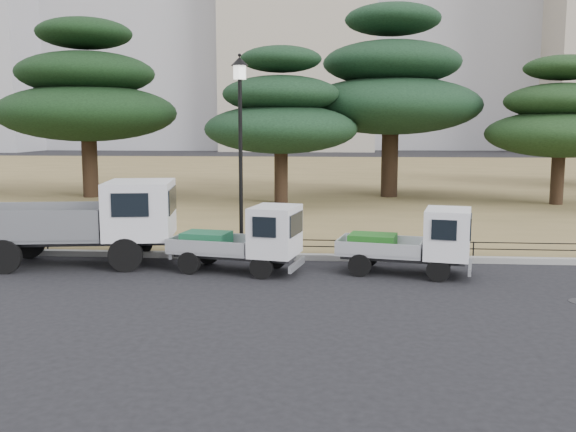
# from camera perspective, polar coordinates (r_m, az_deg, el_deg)

# --- Properties ---
(ground) EXTENTS (220.00, 220.00, 0.00)m
(ground) POSITION_cam_1_polar(r_m,az_deg,el_deg) (15.24, -0.63, -5.90)
(ground) COLOR black
(lawn) EXTENTS (120.00, 56.00, 0.15)m
(lawn) POSITION_cam_1_polar(r_m,az_deg,el_deg) (45.49, 2.99, 3.49)
(lawn) COLOR olive
(lawn) RESTS_ON ground
(curb) EXTENTS (120.00, 0.25, 0.16)m
(curb) POSITION_cam_1_polar(r_m,az_deg,el_deg) (17.75, 0.16, -3.63)
(curb) COLOR gray
(curb) RESTS_ON ground
(truck_large) EXTENTS (5.33, 2.74, 2.22)m
(truck_large) POSITION_cam_1_polar(r_m,az_deg,el_deg) (17.73, -17.33, -0.23)
(truck_large) COLOR black
(truck_large) RESTS_ON ground
(truck_kei_front) EXTENTS (3.41, 1.93, 1.70)m
(truck_kei_front) POSITION_cam_1_polar(r_m,az_deg,el_deg) (16.16, -3.84, -2.05)
(truck_kei_front) COLOR black
(truck_kei_front) RESTS_ON ground
(truck_kei_rear) EXTENTS (3.39, 1.96, 1.67)m
(truck_kei_rear) POSITION_cam_1_polar(r_m,az_deg,el_deg) (16.16, 11.17, -2.23)
(truck_kei_rear) COLOR black
(truck_kei_rear) RESTS_ON ground
(street_lamp) EXTENTS (0.48, 0.48, 5.37)m
(street_lamp) POSITION_cam_1_polar(r_m,az_deg,el_deg) (17.85, -4.27, 8.36)
(street_lamp) COLOR black
(street_lamp) RESTS_ON lawn
(pipe_fence) EXTENTS (38.00, 0.04, 0.40)m
(pipe_fence) POSITION_cam_1_polar(r_m,az_deg,el_deg) (17.83, 0.20, -2.40)
(pipe_fence) COLOR black
(pipe_fence) RESTS_ON lawn
(tarp_pile) EXTENTS (1.54, 1.32, 0.87)m
(tarp_pile) POSITION_cam_1_polar(r_m,az_deg,el_deg) (20.43, -22.99, -1.55)
(tarp_pile) COLOR #1559AA
(tarp_pile) RESTS_ON lawn
(pine_west_near) EXTENTS (8.65, 8.65, 8.65)m
(pine_west_near) POSITION_cam_1_polar(r_m,az_deg,el_deg) (33.32, -17.44, 10.20)
(pine_west_near) COLOR black
(pine_west_near) RESTS_ON lawn
(pine_center_left) EXTENTS (6.93, 6.93, 7.04)m
(pine_center_left) POSITION_cam_1_polar(r_m,az_deg,el_deg) (29.29, -0.63, 9.10)
(pine_center_left) COLOR black
(pine_center_left) RESTS_ON lawn
(pine_center_right) EXTENTS (8.80, 8.80, 9.34)m
(pine_center_right) POSITION_cam_1_polar(r_m,az_deg,el_deg) (32.40, 9.17, 11.28)
(pine_center_right) COLOR black
(pine_center_right) RESTS_ON lawn
(pine_east_near) EXTENTS (6.53, 6.53, 6.59)m
(pine_east_near) POSITION_cam_1_polar(r_m,az_deg,el_deg) (31.22, 23.09, 7.92)
(pine_east_near) COLOR black
(pine_east_near) RESTS_ON lawn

